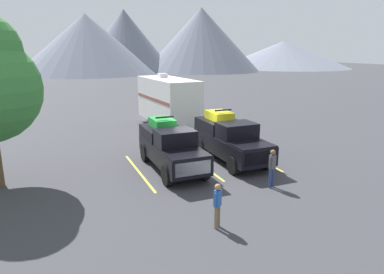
{
  "coord_description": "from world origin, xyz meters",
  "views": [
    {
      "loc": [
        -7.02,
        -15.48,
        5.77
      ],
      "look_at": [
        0.0,
        0.98,
        1.2
      ],
      "focal_mm": 32.05,
      "sensor_mm": 36.0,
      "label": 1
    }
  ],
  "objects": [
    {
      "name": "lot_stripe_c",
      "position": [
        3.23,
        -0.02,
        0.0
      ],
      "size": [
        0.12,
        5.5,
        0.01
      ],
      "primitive_type": "cube",
      "color": "gold",
      "rests_on": "ground"
    },
    {
      "name": "mountain_ridge",
      "position": [
        1.46,
        73.75,
        7.06
      ],
      "size": [
        168.02,
        46.41,
        16.88
      ],
      "color": "slate",
      "rests_on": "ground"
    },
    {
      "name": "lot_stripe_b",
      "position": [
        0.0,
        -0.02,
        0.0
      ],
      "size": [
        0.12,
        5.5,
        0.01
      ],
      "primitive_type": "cube",
      "color": "gold",
      "rests_on": "ground"
    },
    {
      "name": "ground_plane",
      "position": [
        0.0,
        0.0,
        0.0
      ],
      "size": [
        240.0,
        240.0,
        0.0
      ],
      "primitive_type": "plane",
      "color": "#38383D"
    },
    {
      "name": "pickup_truck_a",
      "position": [
        -1.63,
        -0.12,
        1.17
      ],
      "size": [
        2.06,
        5.42,
        2.51
      ],
      "color": "black",
      "rests_on": "ground"
    },
    {
      "name": "pickup_truck_b",
      "position": [
        1.76,
        0.0,
        1.2
      ],
      "size": [
        2.14,
        5.46,
        2.62
      ],
      "color": "black",
      "rests_on": "ground"
    },
    {
      "name": "person_a",
      "position": [
        -2.19,
        -6.29,
        0.9
      ],
      "size": [
        0.31,
        0.27,
        1.56
      ],
      "color": "#726047",
      "rests_on": "ground"
    },
    {
      "name": "camper_trailer_a",
      "position": [
        1.3,
        8.62,
        2.11
      ],
      "size": [
        2.84,
        8.11,
        4.02
      ],
      "color": "white",
      "rests_on": "ground"
    },
    {
      "name": "person_b",
      "position": [
        1.54,
        -4.12,
        0.97
      ],
      "size": [
        0.37,
        0.25,
        1.69
      ],
      "color": "navy",
      "rests_on": "ground"
    },
    {
      "name": "lot_stripe_a",
      "position": [
        -3.23,
        -0.02,
        0.0
      ],
      "size": [
        0.12,
        5.5,
        0.01
      ],
      "primitive_type": "cube",
      "color": "gold",
      "rests_on": "ground"
    }
  ]
}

